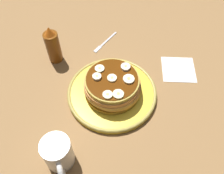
{
  "coord_description": "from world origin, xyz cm",
  "views": [
    {
      "loc": [
        41.32,
        -12.76,
        63.74
      ],
      "look_at": [
        0.0,
        0.0,
        3.98
      ],
      "focal_mm": 39.18,
      "sensor_mm": 36.0,
      "label": 1
    }
  ],
  "objects_px": {
    "banana_slice_5": "(97,77)",
    "syrup_bottle": "(53,46)",
    "plate": "(112,93)",
    "banana_slice_2": "(108,95)",
    "banana_slice_0": "(113,77)",
    "banana_slice_6": "(129,79)",
    "banana_slice_1": "(100,69)",
    "fork": "(104,43)",
    "banana_slice_3": "(126,67)",
    "pancake_stack": "(112,86)",
    "banana_slice_4": "(119,94)",
    "napkin": "(178,69)",
    "coffee_mug": "(58,154)"
  },
  "relations": [
    {
      "from": "banana_slice_5",
      "to": "syrup_bottle",
      "type": "xyz_separation_m",
      "value": [
        -0.19,
        -0.1,
        -0.02
      ]
    },
    {
      "from": "banana_slice_5",
      "to": "plate",
      "type": "bearing_deg",
      "value": 67.56
    },
    {
      "from": "banana_slice_2",
      "to": "banana_slice_0",
      "type": "bearing_deg",
      "value": 150.42
    },
    {
      "from": "banana_slice_5",
      "to": "banana_slice_6",
      "type": "relative_size",
      "value": 0.79
    },
    {
      "from": "banana_slice_1",
      "to": "fork",
      "type": "height_order",
      "value": "banana_slice_1"
    },
    {
      "from": "plate",
      "to": "banana_slice_3",
      "type": "height_order",
      "value": "banana_slice_3"
    },
    {
      "from": "banana_slice_1",
      "to": "pancake_stack",
      "type": "bearing_deg",
      "value": 28.59
    },
    {
      "from": "banana_slice_4",
      "to": "banana_slice_5",
      "type": "bearing_deg",
      "value": -150.67
    },
    {
      "from": "plate",
      "to": "banana_slice_6",
      "type": "xyz_separation_m",
      "value": [
        0.02,
        0.04,
        0.07
      ]
    },
    {
      "from": "banana_slice_1",
      "to": "napkin",
      "type": "height_order",
      "value": "banana_slice_1"
    },
    {
      "from": "banana_slice_1",
      "to": "napkin",
      "type": "relative_size",
      "value": 0.26
    },
    {
      "from": "plate",
      "to": "syrup_bottle",
      "type": "bearing_deg",
      "value": -144.91
    },
    {
      "from": "pancake_stack",
      "to": "banana_slice_5",
      "type": "height_order",
      "value": "banana_slice_5"
    },
    {
      "from": "banana_slice_6",
      "to": "syrup_bottle",
      "type": "relative_size",
      "value": 0.23
    },
    {
      "from": "banana_slice_6",
      "to": "napkin",
      "type": "xyz_separation_m",
      "value": [
        -0.05,
        0.2,
        -0.08
      ]
    },
    {
      "from": "banana_slice_4",
      "to": "syrup_bottle",
      "type": "bearing_deg",
      "value": -151.12
    },
    {
      "from": "banana_slice_2",
      "to": "fork",
      "type": "relative_size",
      "value": 0.25
    },
    {
      "from": "banana_slice_3",
      "to": "syrup_bottle",
      "type": "xyz_separation_m",
      "value": [
        -0.18,
        -0.19,
        -0.02
      ]
    },
    {
      "from": "banana_slice_3",
      "to": "syrup_bottle",
      "type": "distance_m",
      "value": 0.26
    },
    {
      "from": "banana_slice_1",
      "to": "syrup_bottle",
      "type": "bearing_deg",
      "value": -143.22
    },
    {
      "from": "pancake_stack",
      "to": "napkin",
      "type": "distance_m",
      "value": 0.25
    },
    {
      "from": "banana_slice_4",
      "to": "banana_slice_0",
      "type": "bearing_deg",
      "value": 179.09
    },
    {
      "from": "coffee_mug",
      "to": "syrup_bottle",
      "type": "distance_m",
      "value": 0.37
    },
    {
      "from": "napkin",
      "to": "pancake_stack",
      "type": "bearing_deg",
      "value": -82.6
    },
    {
      "from": "banana_slice_2",
      "to": "napkin",
      "type": "distance_m",
      "value": 0.3
    },
    {
      "from": "napkin",
      "to": "banana_slice_2",
      "type": "bearing_deg",
      "value": -73.24
    },
    {
      "from": "banana_slice_5",
      "to": "banana_slice_6",
      "type": "xyz_separation_m",
      "value": [
        0.04,
        0.08,
        -0.0
      ]
    },
    {
      "from": "banana_slice_1",
      "to": "banana_slice_3",
      "type": "bearing_deg",
      "value": 76.74
    },
    {
      "from": "banana_slice_0",
      "to": "banana_slice_6",
      "type": "bearing_deg",
      "value": 62.97
    },
    {
      "from": "coffee_mug",
      "to": "pancake_stack",
      "type": "bearing_deg",
      "value": 130.44
    },
    {
      "from": "banana_slice_0",
      "to": "banana_slice_5",
      "type": "xyz_separation_m",
      "value": [
        -0.01,
        -0.04,
        0.0
      ]
    },
    {
      "from": "coffee_mug",
      "to": "banana_slice_2",
      "type": "bearing_deg",
      "value": 124.68
    },
    {
      "from": "banana_slice_1",
      "to": "banana_slice_3",
      "type": "relative_size",
      "value": 0.99
    },
    {
      "from": "banana_slice_5",
      "to": "banana_slice_2",
      "type": "bearing_deg",
      "value": 9.93
    },
    {
      "from": "fork",
      "to": "plate",
      "type": "bearing_deg",
      "value": -9.98
    },
    {
      "from": "banana_slice_2",
      "to": "banana_slice_6",
      "type": "xyz_separation_m",
      "value": [
        -0.03,
        0.07,
        0.0
      ]
    },
    {
      "from": "banana_slice_0",
      "to": "banana_slice_5",
      "type": "height_order",
      "value": "banana_slice_5"
    },
    {
      "from": "coffee_mug",
      "to": "napkin",
      "type": "relative_size",
      "value": 1.0
    },
    {
      "from": "plate",
      "to": "napkin",
      "type": "bearing_deg",
      "value": 97.19
    },
    {
      "from": "pancake_stack",
      "to": "syrup_bottle",
      "type": "relative_size",
      "value": 1.26
    },
    {
      "from": "plate",
      "to": "fork",
      "type": "height_order",
      "value": "plate"
    },
    {
      "from": "banana_slice_1",
      "to": "banana_slice_5",
      "type": "distance_m",
      "value": 0.03
    },
    {
      "from": "pancake_stack",
      "to": "banana_slice_6",
      "type": "distance_m",
      "value": 0.06
    },
    {
      "from": "banana_slice_6",
      "to": "banana_slice_1",
      "type": "bearing_deg",
      "value": -132.59
    },
    {
      "from": "banana_slice_1",
      "to": "banana_slice_4",
      "type": "relative_size",
      "value": 0.91
    },
    {
      "from": "banana_slice_1",
      "to": "syrup_bottle",
      "type": "distance_m",
      "value": 0.2
    },
    {
      "from": "banana_slice_1",
      "to": "banana_slice_5",
      "type": "bearing_deg",
      "value": -29.35
    },
    {
      "from": "banana_slice_3",
      "to": "banana_slice_4",
      "type": "xyz_separation_m",
      "value": [
        0.09,
        -0.05,
        -0.0
      ]
    },
    {
      "from": "banana_slice_1",
      "to": "syrup_bottle",
      "type": "xyz_separation_m",
      "value": [
        -0.16,
        -0.12,
        -0.02
      ]
    },
    {
      "from": "banana_slice_1",
      "to": "banana_slice_5",
      "type": "height_order",
      "value": "banana_slice_5"
    }
  ]
}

